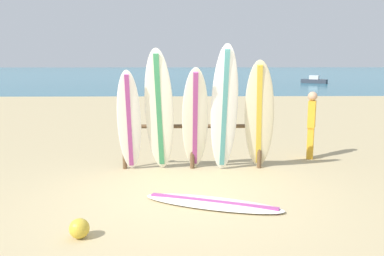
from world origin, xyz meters
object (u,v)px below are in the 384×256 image
object	(u,v)px
small_boat_offshore	(314,80)
beach_ball	(79,228)
surfboard_leaning_center_right	(259,116)
surfboard_lying_on_sand	(213,203)
beachgoer_standing	(311,122)
surfboard_leaning_left	(159,112)
surfboard_leaning_far_left	(129,122)
surfboard_rack	(192,136)
surfboard_leaning_center	(224,110)
surfboard_leaning_center_left	(195,120)

from	to	relation	value
small_boat_offshore	beach_ball	size ratio (longest dim) A/B	8.94
surfboard_leaning_center_right	surfboard_lying_on_sand	size ratio (longest dim) A/B	0.98
beachgoer_standing	surfboard_leaning_left	bearing A→B (deg)	-161.86
surfboard_leaning_left	beachgoer_standing	distance (m)	3.52
surfboard_leaning_left	beach_ball	distance (m)	3.28
surfboard_leaning_far_left	beach_ball	bearing A→B (deg)	-94.98
surfboard_rack	small_boat_offshore	world-z (taller)	surfboard_rack
surfboard_leaning_left	surfboard_leaning_center	bearing A→B (deg)	-2.56
surfboard_leaning_center	surfboard_lying_on_sand	size ratio (longest dim) A/B	1.11
surfboard_leaning_center_left	surfboard_leaning_center_right	bearing A→B (deg)	1.63
surfboard_leaning_far_left	surfboard_lying_on_sand	distance (m)	2.57
surfboard_leaning_center_left	surfboard_leaning_center_right	world-z (taller)	surfboard_leaning_center_right
beachgoer_standing	surfboard_rack	bearing A→B (deg)	-163.87
surfboard_leaning_center	beachgoer_standing	world-z (taller)	surfboard_leaning_center
surfboard_lying_on_sand	beach_ball	bearing A→B (deg)	-147.27
surfboard_leaning_far_left	beach_ball	size ratio (longest dim) A/B	7.97
surfboard_leaning_center_left	surfboard_leaning_center	distance (m)	0.60
surfboard_leaning_far_left	surfboard_leaning_center_left	world-z (taller)	surfboard_leaning_center_left
surfboard_rack	surfboard_leaning_left	world-z (taller)	surfboard_leaning_left
surfboard_lying_on_sand	small_boat_offshore	distance (m)	33.15
surfboard_rack	surfboard_leaning_center_right	bearing A→B (deg)	-11.54
surfboard_leaning_center_right	beach_ball	world-z (taller)	surfboard_leaning_center_right
surfboard_lying_on_sand	surfboard_rack	bearing A→B (deg)	97.12
surfboard_rack	beachgoer_standing	world-z (taller)	beachgoer_standing
surfboard_leaning_center_right	surfboard_leaning_left	bearing A→B (deg)	-178.61
surfboard_leaning_left	surfboard_leaning_center_right	xyz separation A→B (m)	(1.95, 0.05, -0.10)
surfboard_leaning_center	surfboard_leaning_center_right	distance (m)	0.72
beachgoer_standing	surfboard_leaning_center	bearing A→B (deg)	-151.01
surfboard_rack	small_boat_offshore	bearing A→B (deg)	67.97
surfboard_lying_on_sand	small_boat_offshore	size ratio (longest dim) A/B	0.99
surfboard_leaning_center_left	beach_ball	size ratio (longest dim) A/B	8.16
surfboard_leaning_center_left	surfboard_leaning_center_right	xyz separation A→B (m)	(1.26, 0.04, 0.07)
surfboard_leaning_left	beachgoer_standing	size ratio (longest dim) A/B	1.61
surfboard_leaning_far_left	surfboard_leaning_center_left	distance (m)	1.28
surfboard_rack	beachgoer_standing	bearing A→B (deg)	16.13
small_boat_offshore	surfboard_leaning_far_left	bearing A→B (deg)	-113.86
beachgoer_standing	small_boat_offshore	bearing A→B (deg)	72.21
beachgoer_standing	surfboard_lying_on_sand	bearing A→B (deg)	-129.41
surfboard_leaning_center_right	beach_ball	size ratio (longest dim) A/B	8.68
surfboard_leaning_center_left	surfboard_leaning_center	xyz separation A→B (m)	(0.56, -0.07, 0.21)
surfboard_leaning_center	beachgoer_standing	xyz separation A→B (m)	(2.07, 1.15, -0.42)
surfboard_leaning_center_right	beach_ball	xyz separation A→B (m)	(-2.80, -3.02, -0.99)
surfboard_leaning_center	surfboard_leaning_center_right	size ratio (longest dim) A/B	1.13
surfboard_leaning_left	surfboard_leaning_center	distance (m)	1.26
surfboard_leaning_left	surfboard_lying_on_sand	world-z (taller)	surfboard_leaning_left
surfboard_leaning_far_left	surfboard_lying_on_sand	size ratio (longest dim) A/B	0.90
surfboard_lying_on_sand	surfboard_leaning_far_left	bearing A→B (deg)	129.35
surfboard_leaning_far_left	surfboard_leaning_center_right	world-z (taller)	surfboard_leaning_center_right
surfboard_lying_on_sand	beachgoer_standing	world-z (taller)	beachgoer_standing
surfboard_leaning_left	surfboard_leaning_center_right	distance (m)	1.96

